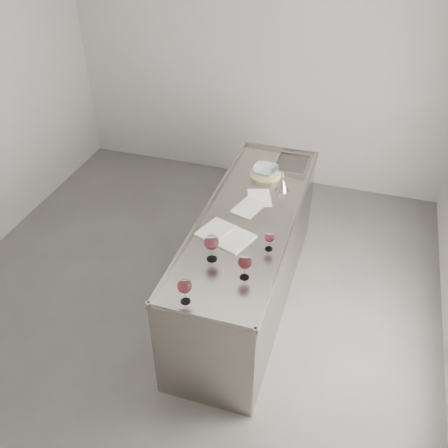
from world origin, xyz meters
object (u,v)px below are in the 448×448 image
(wine_glass_left, at_px, (185,287))
(wine_glass_small, at_px, (270,238))
(notebook, at_px, (225,235))
(counter, at_px, (248,258))
(ceramic_bowl, at_px, (266,170))
(wine_glass_right, at_px, (245,263))
(wine_glass_middle, at_px, (212,243))
(wine_funnel, at_px, (282,185))

(wine_glass_left, relative_size, wine_glass_small, 1.26)
(wine_glass_left, relative_size, notebook, 0.40)
(notebook, bearing_deg, counter, 91.95)
(counter, height_order, ceramic_bowl, ceramic_bowl)
(wine_glass_right, height_order, wine_glass_small, wine_glass_right)
(wine_glass_middle, bearing_deg, ceramic_bowl, 86.03)
(wine_glass_middle, bearing_deg, counter, 79.25)
(counter, distance_m, notebook, 0.58)
(wine_glass_left, height_order, wine_funnel, wine_glass_left)
(wine_glass_small, distance_m, ceramic_bowl, 1.09)
(wine_glass_middle, distance_m, wine_glass_small, 0.45)
(wine_glass_middle, xyz_separation_m, notebook, (0.01, 0.30, -0.15))
(counter, bearing_deg, wine_funnel, 68.69)
(ceramic_bowl, bearing_deg, counter, -87.64)
(notebook, bearing_deg, wine_glass_small, 11.39)
(wine_glass_middle, relative_size, ceramic_bowl, 0.93)
(counter, height_order, wine_glass_left, wine_glass_left)
(wine_glass_small, bearing_deg, counter, 124.26)
(wine_funnel, bearing_deg, notebook, -110.07)
(notebook, bearing_deg, ceramic_bowl, 105.75)
(wine_glass_left, xyz_separation_m, wine_glass_small, (0.40, 0.70, -0.03))
(wine_glass_middle, height_order, ceramic_bowl, wine_glass_middle)
(wine_glass_left, height_order, ceramic_bowl, wine_glass_left)
(ceramic_bowl, bearing_deg, wine_glass_small, -74.84)
(wine_glass_left, distance_m, wine_glass_small, 0.81)
(wine_glass_small, distance_m, notebook, 0.38)
(wine_glass_right, bearing_deg, wine_funnel, 89.44)
(notebook, bearing_deg, wine_glass_right, -36.67)
(wine_glass_right, bearing_deg, wine_glass_small, 75.70)
(counter, relative_size, notebook, 5.02)
(ceramic_bowl, relative_size, wine_funnel, 1.27)
(wine_funnel, bearing_deg, wine_glass_small, -84.49)
(counter, relative_size, wine_glass_middle, 11.18)
(counter, relative_size, wine_glass_right, 12.46)
(wine_funnel, bearing_deg, wine_glass_right, -90.56)
(wine_glass_left, distance_m, wine_glass_right, 0.47)
(counter, height_order, wine_glass_middle, wine_glass_middle)
(counter, xyz_separation_m, wine_glass_small, (0.26, -0.38, 0.58))
(notebook, distance_m, ceramic_bowl, 1.00)
(wine_glass_right, xyz_separation_m, notebook, (-0.27, 0.42, -0.13))
(counter, distance_m, wine_glass_middle, 0.88)
(ceramic_bowl, bearing_deg, wine_glass_right, -82.21)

